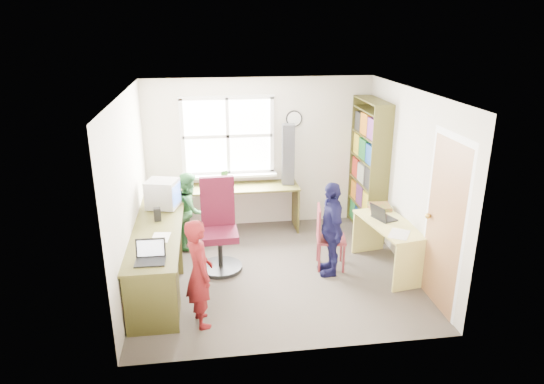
# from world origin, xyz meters

# --- Properties ---
(room) EXTENTS (3.64, 3.44, 2.44)m
(room) POSITION_xyz_m (0.01, 0.10, 1.22)
(room) COLOR #423B34
(room) RESTS_ON ground
(l_desk) EXTENTS (2.38, 2.95, 0.75)m
(l_desk) POSITION_xyz_m (-1.31, -0.28, 0.46)
(l_desk) COLOR #504C20
(l_desk) RESTS_ON ground
(right_desk) EXTENTS (0.72, 1.24, 0.68)m
(right_desk) POSITION_xyz_m (1.54, -0.14, 0.49)
(right_desk) COLOR #EADF75
(right_desk) RESTS_ON ground
(bookshelf) EXTENTS (0.30, 1.02, 2.10)m
(bookshelf) POSITION_xyz_m (1.65, 1.19, 1.00)
(bookshelf) COLOR #504C20
(bookshelf) RESTS_ON ground
(swivel_chair) EXTENTS (0.60, 0.60, 1.25)m
(swivel_chair) POSITION_xyz_m (-0.72, 0.23, 0.54)
(swivel_chair) COLOR black
(swivel_chair) RESTS_ON ground
(wooden_chair) EXTENTS (0.44, 0.44, 0.88)m
(wooden_chair) POSITION_xyz_m (0.71, 0.03, 0.48)
(wooden_chair) COLOR maroon
(wooden_chair) RESTS_ON ground
(crt_monitor) EXTENTS (0.49, 0.46, 0.40)m
(crt_monitor) POSITION_xyz_m (-1.47, 0.65, 0.95)
(crt_monitor) COLOR #B9B8BD
(crt_monitor) RESTS_ON l_desk
(laptop_left) EXTENTS (0.32, 0.27, 0.22)m
(laptop_left) POSITION_xyz_m (-1.50, -0.93, 0.80)
(laptop_left) COLOR black
(laptop_left) RESTS_ON l_desk
(laptop_right) EXTENTS (0.34, 0.38, 0.21)m
(laptop_right) POSITION_xyz_m (1.46, -0.00, 0.72)
(laptop_right) COLOR black
(laptop_right) RESTS_ON right_desk
(speaker_a) EXTENTS (0.10, 0.10, 0.17)m
(speaker_a) POSITION_xyz_m (-1.51, 0.19, 0.84)
(speaker_a) COLOR black
(speaker_a) RESTS_ON l_desk
(speaker_b) EXTENTS (0.11, 0.11, 0.17)m
(speaker_b) POSITION_xyz_m (-1.50, 0.84, 0.84)
(speaker_b) COLOR black
(speaker_b) RESTS_ON l_desk
(cd_tower) EXTENTS (0.21, 0.19, 0.96)m
(cd_tower) POSITION_xyz_m (0.42, 1.45, 1.23)
(cd_tower) COLOR black
(cd_tower) RESTS_ON l_desk
(game_box) EXTENTS (0.32, 0.32, 0.06)m
(game_box) POSITION_xyz_m (1.57, 0.38, 0.70)
(game_box) COLOR red
(game_box) RESTS_ON right_desk
(paper_a) EXTENTS (0.23, 0.31, 0.00)m
(paper_a) POSITION_xyz_m (-1.43, -0.35, 0.75)
(paper_a) COLOR silver
(paper_a) RESTS_ON l_desk
(paper_b) EXTENTS (0.37, 0.40, 0.00)m
(paper_b) POSITION_xyz_m (1.51, -0.50, 0.68)
(paper_b) COLOR silver
(paper_b) RESTS_ON right_desk
(potted_plant) EXTENTS (0.19, 0.16, 0.29)m
(potted_plant) POSITION_xyz_m (-0.60, 1.41, 0.90)
(potted_plant) COLOR #367E32
(potted_plant) RESTS_ON l_desk
(person_red) EXTENTS (0.41, 0.52, 1.25)m
(person_red) POSITION_xyz_m (-0.98, -1.06, 0.62)
(person_red) COLOR maroon
(person_red) RESTS_ON ground
(person_green) EXTENTS (0.45, 0.57, 1.14)m
(person_green) POSITION_xyz_m (-1.13, 0.97, 0.57)
(person_green) COLOR #2F7639
(person_green) RESTS_ON ground
(person_navy) EXTENTS (0.33, 0.76, 1.28)m
(person_navy) POSITION_xyz_m (0.73, -0.13, 0.64)
(person_navy) COLOR #161543
(person_navy) RESTS_ON ground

